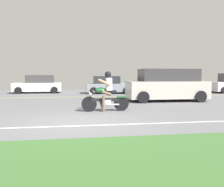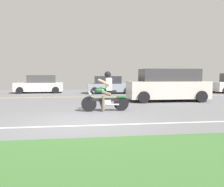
% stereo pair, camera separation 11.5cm
% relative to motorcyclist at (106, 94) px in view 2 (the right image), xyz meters
% --- Properties ---
extents(ground, '(56.00, 30.00, 0.04)m').
position_rel_motorcyclist_xyz_m(ground, '(-1.10, 0.82, -0.72)').
color(ground, slate).
extents(grass_median, '(56.00, 3.80, 0.06)m').
position_rel_motorcyclist_xyz_m(grass_median, '(-1.10, -6.28, -0.67)').
color(grass_median, '#3D6B33').
rests_on(grass_median, ground).
extents(lane_line_near, '(50.40, 0.12, 0.01)m').
position_rel_motorcyclist_xyz_m(lane_line_near, '(-1.10, -2.77, -0.69)').
color(lane_line_near, silver).
rests_on(lane_line_near, ground).
extents(lane_line_far, '(50.40, 0.12, 0.01)m').
position_rel_motorcyclist_xyz_m(lane_line_far, '(-1.10, 6.79, -0.69)').
color(lane_line_far, yellow).
rests_on(lane_line_far, ground).
extents(motorcyclist, '(1.97, 0.64, 1.65)m').
position_rel_motorcyclist_xyz_m(motorcyclist, '(0.00, 0.00, 0.00)').
color(motorcyclist, black).
rests_on(motorcyclist, ground).
extents(suv_nearby, '(4.75, 2.17, 1.85)m').
position_rel_motorcyclist_xyz_m(suv_nearby, '(4.03, 3.42, 0.20)').
color(suv_nearby, beige).
rests_on(suv_nearby, ground).
extents(parked_car_1, '(3.98, 2.12, 1.51)m').
position_rel_motorcyclist_xyz_m(parked_car_1, '(-4.30, 11.31, 0.01)').
color(parked_car_1, white).
rests_on(parked_car_1, ground).
extents(parked_car_2, '(3.71, 1.90, 1.43)m').
position_rel_motorcyclist_xyz_m(parked_car_2, '(1.47, 9.80, -0.03)').
color(parked_car_2, '#8C939E').
rests_on(parked_car_2, ground).
extents(parked_car_3, '(3.75, 2.09, 1.63)m').
position_rel_motorcyclist_xyz_m(parked_car_3, '(6.81, 10.37, 0.06)').
color(parked_car_3, navy).
rests_on(parked_car_3, ground).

